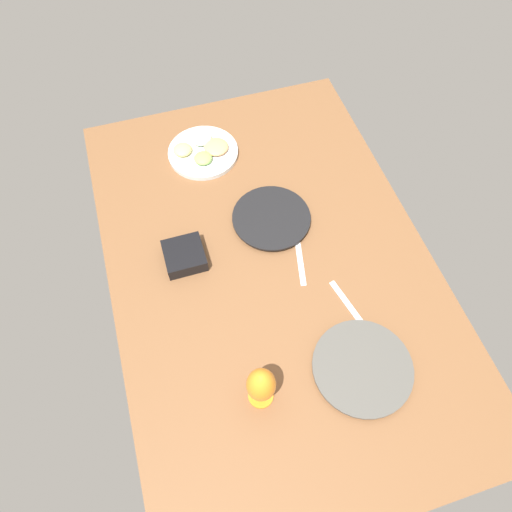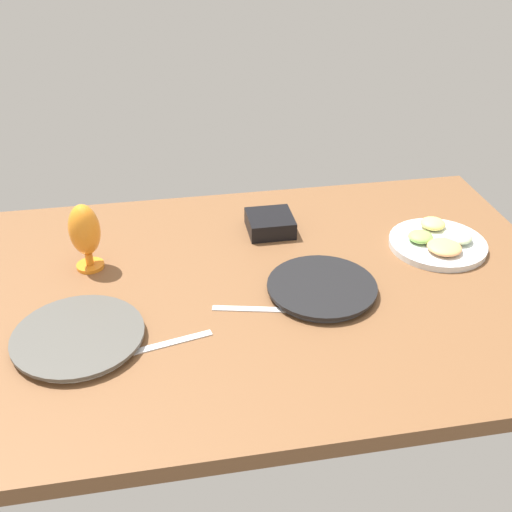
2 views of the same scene
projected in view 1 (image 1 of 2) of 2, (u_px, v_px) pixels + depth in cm
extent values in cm
cube|color=brown|center=(270.00, 266.00, 157.20)|extent=(160.00, 104.00, 4.00)
cylinder|color=#4C4C51|center=(271.00, 219.00, 163.70)|extent=(24.89, 24.89, 1.40)
cylinder|color=black|center=(271.00, 217.00, 162.74)|extent=(27.06, 27.06, 0.84)
cylinder|color=silver|center=(362.00, 368.00, 136.49)|extent=(26.73, 26.73, 1.36)
cylinder|color=#4E4C47|center=(363.00, 367.00, 135.56)|extent=(29.05, 29.05, 0.82)
cylinder|color=silver|center=(203.00, 152.00, 179.51)|extent=(26.43, 26.43, 1.80)
ellipsoid|color=#8CC659|center=(203.00, 158.00, 175.06)|extent=(6.73, 6.73, 2.64)
ellipsoid|color=#F2A566|center=(216.00, 147.00, 178.15)|extent=(9.18, 9.18, 2.44)
ellipsoid|color=beige|center=(201.00, 138.00, 180.20)|extent=(7.81, 7.81, 2.75)
ellipsoid|color=#F9E072|center=(183.00, 150.00, 177.26)|extent=(6.95, 6.95, 2.64)
cylinder|color=orange|center=(261.00, 396.00, 132.64)|extent=(7.16, 7.16, 1.00)
cylinder|color=orange|center=(261.00, 394.00, 130.81)|extent=(2.00, 2.00, 3.28)
ellipsoid|color=orange|center=(261.00, 385.00, 123.42)|extent=(7.91, 7.91, 13.98)
cube|color=black|center=(184.00, 256.00, 154.07)|extent=(12.84, 12.84, 4.90)
cube|color=tan|center=(184.00, 253.00, 152.73)|extent=(10.53, 10.53, 1.57)
cube|color=silver|center=(300.00, 261.00, 155.48)|extent=(17.95, 5.74, 0.60)
cube|color=silver|center=(348.00, 304.00, 147.51)|extent=(17.96, 5.66, 0.60)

